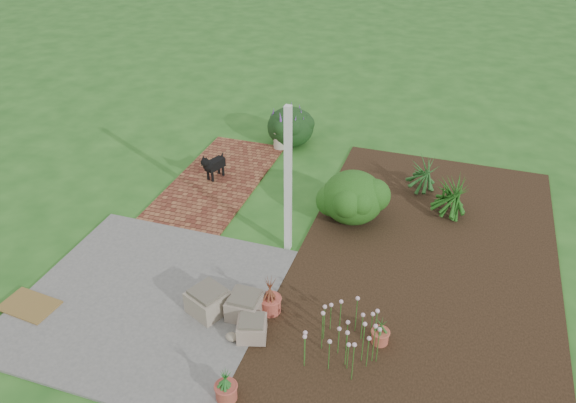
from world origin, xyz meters
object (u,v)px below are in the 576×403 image
(black_dog, at_px, (213,164))
(evergreen_shrub, at_px, (353,196))
(stone_trough_near, at_px, (208,302))
(cream_ceramic_urn, at_px, (280,139))

(black_dog, height_order, evergreen_shrub, evergreen_shrub)
(black_dog, relative_size, evergreen_shrub, 0.55)
(stone_trough_near, bearing_deg, cream_ceramic_urn, 97.94)
(cream_ceramic_urn, xyz_separation_m, evergreen_shrub, (2.09, -2.20, 0.25))
(black_dog, distance_m, cream_ceramic_urn, 1.88)
(stone_trough_near, relative_size, cream_ceramic_urn, 1.26)
(stone_trough_near, xyz_separation_m, black_dog, (-1.51, 3.44, 0.15))
(black_dog, xyz_separation_m, cream_ceramic_urn, (0.80, 1.70, -0.12))
(black_dog, height_order, cream_ceramic_urn, black_dog)
(black_dog, xyz_separation_m, evergreen_shrub, (2.89, -0.50, 0.13))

